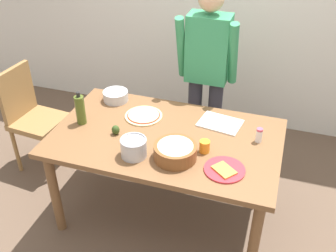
{
  "coord_description": "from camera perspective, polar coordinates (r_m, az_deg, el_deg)",
  "views": [
    {
      "loc": [
        0.72,
        -2.15,
        2.36
      ],
      "look_at": [
        0.0,
        0.05,
        0.81
      ],
      "focal_mm": 42.14,
      "sensor_mm": 36.0,
      "label": 1
    }
  ],
  "objects": [
    {
      "name": "steel_pot",
      "position": [
        2.56,
        -4.99,
        -3.08
      ],
      "size": [
        0.17,
        0.17,
        0.13
      ],
      "color": "#B7B7BC",
      "rests_on": "dining_table"
    },
    {
      "name": "popcorn_bowl",
      "position": [
        2.53,
        1.06,
        -3.55
      ],
      "size": [
        0.28,
        0.28,
        0.11
      ],
      "color": "brown",
      "rests_on": "dining_table"
    },
    {
      "name": "dining_table",
      "position": [
        2.82,
        -0.31,
        -2.91
      ],
      "size": [
        1.6,
        0.96,
        0.76
      ],
      "color": "brown",
      "rests_on": "ground"
    },
    {
      "name": "cup_orange",
      "position": [
        2.61,
        5.32,
        -2.96
      ],
      "size": [
        0.07,
        0.07,
        0.08
      ],
      "primitive_type": "cylinder",
      "color": "orange",
      "rests_on": "dining_table"
    },
    {
      "name": "salt_shaker",
      "position": [
        2.76,
        13.03,
        -1.29
      ],
      "size": [
        0.04,
        0.04,
        0.11
      ],
      "color": "white",
      "rests_on": "dining_table"
    },
    {
      "name": "plate_with_slice",
      "position": [
        2.49,
        8.17,
        -6.26
      ],
      "size": [
        0.26,
        0.26,
        0.02
      ],
      "color": "red",
      "rests_on": "dining_table"
    },
    {
      "name": "pizza_raw_on_board",
      "position": [
        2.98,
        -3.54,
        1.51
      ],
      "size": [
        0.28,
        0.28,
        0.02
      ],
      "color": "beige",
      "rests_on": "dining_table"
    },
    {
      "name": "cutting_board_white",
      "position": [
        2.92,
        7.55,
        0.41
      ],
      "size": [
        0.33,
        0.26,
        0.01
      ],
      "primitive_type": "cube",
      "rotation": [
        0.0,
        0.0,
        -0.16
      ],
      "color": "white",
      "rests_on": "dining_table"
    },
    {
      "name": "olive_oil_bottle",
      "position": [
        2.92,
        -12.57,
        2.33
      ],
      "size": [
        0.07,
        0.07,
        0.26
      ],
      "color": "#47561E",
      "rests_on": "dining_table"
    },
    {
      "name": "person_cook",
      "position": [
        3.29,
        5.65,
        8.08
      ],
      "size": [
        0.49,
        0.25,
        1.62
      ],
      "color": "#2D2D38",
      "rests_on": "ground"
    },
    {
      "name": "chair_wooden_left",
      "position": [
        3.63,
        -19.23,
        1.7
      ],
      "size": [
        0.43,
        0.43,
        0.95
      ],
      "color": "olive",
      "rests_on": "ground"
    },
    {
      "name": "avocado",
      "position": [
        2.79,
        -7.59,
        -0.56
      ],
      "size": [
        0.06,
        0.06,
        0.07
      ],
      "primitive_type": "ellipsoid",
      "color": "#2D4219",
      "rests_on": "dining_table"
    },
    {
      "name": "ground",
      "position": [
        3.27,
        -0.28,
        -12.36
      ],
      "size": [
        8.0,
        8.0,
        0.0
      ],
      "primitive_type": "plane",
      "color": "brown"
    },
    {
      "name": "mixing_bowl_steel",
      "position": [
        3.2,
        -7.58,
        4.34
      ],
      "size": [
        0.2,
        0.2,
        0.08
      ],
      "color": "#B7B7BC",
      "rests_on": "dining_table"
    }
  ]
}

